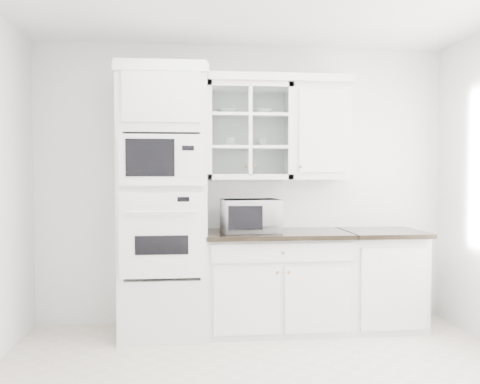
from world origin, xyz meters
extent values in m
cube|color=white|center=(0.00, 1.74, 1.35)|extent=(4.00, 0.02, 2.70)
cube|color=silver|center=(-0.75, 1.43, 1.20)|extent=(0.76, 0.65, 2.40)
cube|color=white|center=(-0.75, 1.09, 0.94)|extent=(0.70, 0.03, 0.72)
cube|color=black|center=(-0.75, 1.07, 0.86)|extent=(0.44, 0.01, 0.16)
cube|color=white|center=(-0.75, 1.09, 1.56)|extent=(0.70, 0.03, 0.43)
cube|color=black|center=(-0.84, 1.07, 1.58)|extent=(0.40, 0.01, 0.31)
cube|color=silver|center=(0.28, 1.45, 0.44)|extent=(1.30, 0.60, 0.88)
cube|color=black|center=(0.28, 1.42, 0.90)|extent=(1.32, 0.67, 0.04)
cube|color=silver|center=(1.28, 1.45, 0.44)|extent=(0.70, 0.60, 0.88)
cube|color=black|center=(1.28, 1.42, 0.90)|extent=(0.72, 0.67, 0.04)
cube|color=silver|center=(0.03, 1.58, 1.85)|extent=(0.80, 0.33, 0.90)
cube|color=silver|center=(0.03, 1.58, 1.70)|extent=(0.74, 0.29, 0.02)
cube|color=silver|center=(0.03, 1.58, 2.00)|extent=(0.74, 0.29, 0.02)
cube|color=silver|center=(0.71, 1.58, 1.85)|extent=(0.55, 0.33, 0.90)
cube|color=white|center=(-0.07, 1.56, 2.33)|extent=(2.14, 0.38, 0.07)
imported|color=white|center=(0.03, 1.43, 1.07)|extent=(0.55, 0.48, 0.30)
imported|color=white|center=(-0.17, 1.57, 2.04)|extent=(0.24, 0.24, 0.05)
imported|color=white|center=(0.17, 1.60, 2.04)|extent=(0.23, 0.23, 0.06)
imported|color=white|center=(-0.14, 1.58, 1.75)|extent=(0.13, 0.13, 0.09)
imported|color=white|center=(0.16, 1.60, 1.75)|extent=(0.09, 0.09, 0.08)
camera|label=1|loc=(-0.45, -2.83, 1.44)|focal=35.00mm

